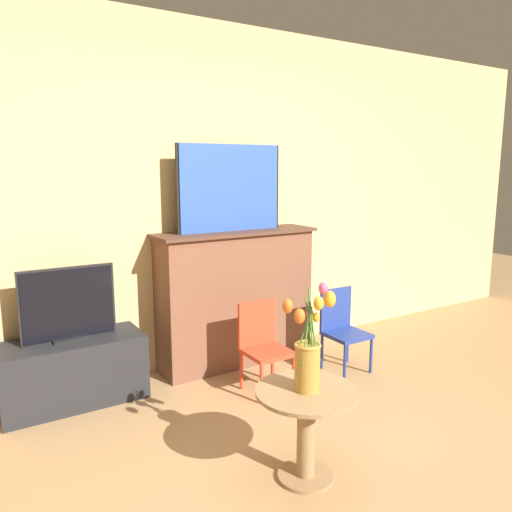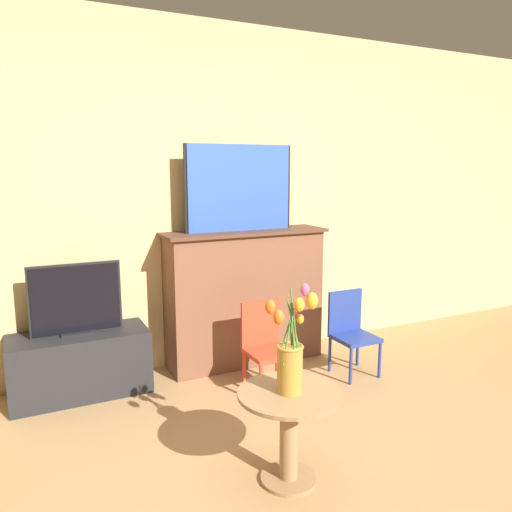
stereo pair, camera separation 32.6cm
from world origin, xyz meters
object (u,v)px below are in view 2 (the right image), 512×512
(tv_monitor, at_px, (76,300))
(vase_tulips, at_px, (291,354))
(painting, at_px, (240,188))
(chair_blue, at_px, (351,329))
(chair_red, at_px, (266,342))

(tv_monitor, bearing_deg, vase_tulips, -61.50)
(painting, xyz_separation_m, chair_blue, (0.68, -0.57, -1.08))
(painting, bearing_deg, tv_monitor, -177.76)
(tv_monitor, xyz_separation_m, vase_tulips, (0.83, -1.52, -0.00))
(chair_red, bearing_deg, vase_tulips, -110.71)
(vase_tulips, bearing_deg, chair_blue, 41.77)
(painting, height_order, tv_monitor, painting)
(chair_red, relative_size, vase_tulips, 1.15)
(chair_blue, distance_m, vase_tulips, 1.54)
(tv_monitor, distance_m, vase_tulips, 1.73)
(tv_monitor, xyz_separation_m, chair_blue, (1.95, -0.52, -0.33))
(painting, distance_m, vase_tulips, 1.80)
(painting, bearing_deg, chair_red, -95.56)
(chair_blue, height_order, vase_tulips, vase_tulips)
(tv_monitor, distance_m, chair_red, 1.36)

